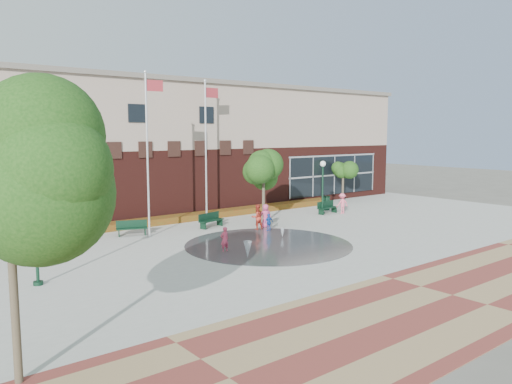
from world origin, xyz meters
TOP-DOWN VIEW (x-y plane):
  - ground at (0.00, 0.00)m, footprint 120.00×120.00m
  - plaza_concrete at (0.00, 4.00)m, footprint 46.00×18.00m
  - paver_band at (0.00, -7.00)m, footprint 46.00×6.00m
  - splash_pad at (0.00, 3.00)m, footprint 8.40×8.40m
  - library_building at (0.00, 17.48)m, footprint 44.40×10.40m
  - flower_bed at (0.00, 11.60)m, footprint 26.00×1.20m
  - flagpole_left at (-3.78, 8.47)m, footprint 1.04×0.20m
  - flagpole_right at (1.53, 11.00)m, footprint 1.11×0.18m
  - lamp_left at (-10.97, 3.17)m, footprint 0.39×0.39m
  - lamp_right at (8.98, 7.95)m, footprint 0.39×0.39m
  - bench_left at (-4.42, 9.38)m, footprint 1.72×1.04m
  - bench_mid at (0.29, 8.65)m, footprint 1.81×0.90m
  - bench_right at (9.42, 7.87)m, footprint 1.79×0.66m
  - trash_can at (10.55, 9.12)m, footprint 0.63×0.63m
  - tree_big_left at (-13.34, -4.19)m, footprint 4.32×4.32m
  - tree_mid at (3.61, 7.80)m, footprint 2.63×2.63m
  - tree_small_right at (14.72, 11.21)m, footprint 1.99×1.99m
  - water_jet_a at (-2.47, 1.48)m, footprint 0.39×0.39m
  - water_jet_b at (1.68, 3.84)m, footprint 0.22×0.22m
  - child_splash at (-2.57, 3.15)m, footprint 0.45×0.31m
  - adult_red at (2.01, 6.44)m, footprint 0.81×0.68m
  - adult_pink at (2.81, 6.62)m, footprint 0.82×0.69m
  - child_blue at (2.29, 5.71)m, footprint 0.60×0.26m
  - person_bench at (10.29, 7.30)m, footprint 1.01×0.69m

SIDE VIEW (x-z plane):
  - ground at x=0.00m, z-range 0.00..0.00m
  - flower_bed at x=0.00m, z-range -0.20..0.20m
  - water_jet_a at x=-2.47m, z-range -0.38..0.38m
  - water_jet_b at x=1.68m, z-range -0.25..0.25m
  - plaza_concrete at x=0.00m, z-range 0.00..0.01m
  - paver_band at x=0.00m, z-range 0.00..0.01m
  - splash_pad at x=0.00m, z-range 0.00..0.01m
  - bench_left at x=-4.42m, z-range -0.15..0.69m
  - bench_mid at x=0.29m, z-range -0.16..0.72m
  - bench_right at x=9.42m, z-range -0.16..0.72m
  - child_blue at x=2.29m, z-range 0.00..1.02m
  - trash_can at x=10.55m, z-range 0.01..1.04m
  - child_splash at x=-2.57m, z-range 0.00..1.21m
  - adult_pink at x=2.81m, z-range 0.00..1.42m
  - person_bench at x=10.29m, z-range 0.00..1.44m
  - adult_red at x=2.01m, z-range 0.00..1.49m
  - lamp_right at x=8.98m, z-range 0.45..4.16m
  - lamp_left at x=-10.97m, z-range 0.45..4.18m
  - tree_small_right at x=14.72m, z-range 0.78..4.19m
  - tree_mid at x=3.61m, z-range 1.01..5.45m
  - library_building at x=0.00m, z-range 0.04..9.24m
  - tree_big_left at x=-13.34m, z-range 1.48..8.39m
  - flagpole_left at x=-3.78m, z-range 0.50..9.37m
  - flagpole_right at x=1.53m, z-range 0.53..9.49m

